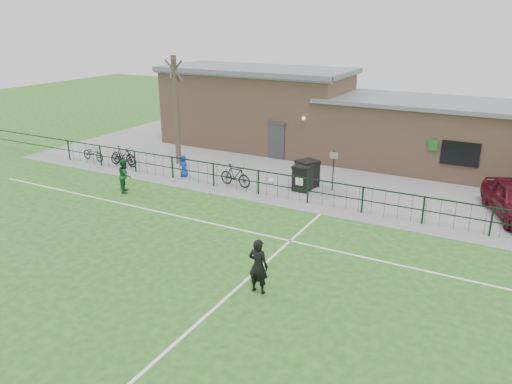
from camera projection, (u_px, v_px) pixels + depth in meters
The scene contains 19 objects.
ground at pixel (183, 274), 16.22m from camera, with size 90.00×90.00×0.00m, color #215418.
paving_strip at pixel (330, 169), 27.41m from camera, with size 34.00×13.00×0.02m, color slate.
pitch_line_touch at pixel (285, 201), 22.69m from camera, with size 28.00×0.10×0.01m, color white.
pitch_line_mid at pixel (244, 231), 19.53m from camera, with size 28.00×0.10×0.01m, color white.
pitch_line_perp at pixel (236, 289), 15.32m from camera, with size 0.10×16.00×0.01m, color white.
perimeter_fence at pixel (287, 187), 22.65m from camera, with size 28.00×0.10×1.20m, color black.
bare_tree at pixel (176, 111), 27.53m from camera, with size 0.30×0.30×6.00m, color #433628.
wheelie_bin_left at pixel (303, 179), 23.88m from camera, with size 0.77×0.88×1.17m, color black.
wheelie_bin_right at pixel (307, 175), 24.35m from camera, with size 0.82×0.94×1.25m, color black.
sign_post at pixel (333, 171), 23.64m from camera, with size 0.06×0.06×2.00m, color black.
bicycle_a at pixel (93, 153), 28.88m from camera, with size 0.59×1.69×0.89m, color black.
bicycle_b at pixel (123, 155), 28.15m from camera, with size 0.49×1.72×1.04m, color black.
bicycle_c at pixel (123, 157), 27.86m from camera, with size 0.64×1.84×0.97m, color black.
bicycle_d at pixel (235, 176), 24.46m from camera, with size 0.51×1.80×1.08m, color black.
spectator_child at pixel (184, 166), 25.93m from camera, with size 0.56×0.37×1.16m, color #133CBB.
goalkeeper_kick at pixel (259, 264), 14.97m from camera, with size 1.76×3.79×2.45m.
outfield_player at pixel (125, 176), 23.67m from camera, with size 0.78×0.61×1.60m, color #164E24.
ball_ground at pixel (173, 180), 25.29m from camera, with size 0.20×0.20×0.20m, color white.
clubhouse at pixel (335, 119), 29.56m from camera, with size 24.25×5.40×4.96m.
Camera 1 is at (8.96, -11.54, 7.91)m, focal length 35.00 mm.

